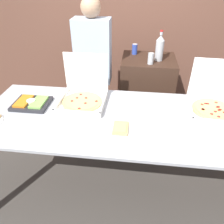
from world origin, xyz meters
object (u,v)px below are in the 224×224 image
object	(u,v)px
pizza_box_near_right	(83,95)
veggie_tray	(32,103)
pizza_box_near_left	(214,102)
soda_can_silver	(151,58)
soda_can_colored	(135,49)
soda_bottle	(160,48)
person_guest_cap	(94,74)
paper_plate_front_center	(121,129)

from	to	relation	value
pizza_box_near_right	veggie_tray	world-z (taller)	pizza_box_near_right
pizza_box_near_left	soda_can_silver	xyz separation A→B (m)	(-0.56, 0.61, 0.16)
soda_can_colored	soda_bottle	bearing A→B (deg)	-32.93
person_guest_cap	pizza_box_near_left	bearing A→B (deg)	153.66
pizza_box_near_right	pizza_box_near_left	bearing A→B (deg)	0.98
paper_plate_front_center	soda_can_colored	size ratio (longest dim) A/B	2.08
veggie_tray	soda_can_silver	world-z (taller)	soda_can_silver
soda_can_silver	soda_can_colored	distance (m)	0.36
paper_plate_front_center	soda_can_silver	xyz separation A→B (m)	(0.24, 1.01, 0.23)
veggie_tray	pizza_box_near_right	bearing A→B (deg)	14.45
pizza_box_near_left	paper_plate_front_center	distance (m)	0.90
pizza_box_near_left	soda_can_silver	distance (m)	0.84
soda_can_colored	person_guest_cap	world-z (taller)	person_guest_cap
person_guest_cap	paper_plate_front_center	bearing A→B (deg)	112.13
soda_bottle	pizza_box_near_left	bearing A→B (deg)	-57.91
pizza_box_near_left	paper_plate_front_center	bearing A→B (deg)	-150.22
pizza_box_near_left	person_guest_cap	world-z (taller)	person_guest_cap
soda_bottle	soda_can_silver	xyz separation A→B (m)	(-0.10, -0.13, -0.08)
pizza_box_near_right	soda_bottle	size ratio (longest dim) A/B	1.32
pizza_box_near_right	soda_bottle	xyz separation A→B (m)	(0.73, 0.74, 0.25)
pizza_box_near_right	person_guest_cap	world-z (taller)	person_guest_cap
veggie_tray	soda_bottle	distance (m)	1.51
soda_bottle	pizza_box_near_right	bearing A→B (deg)	-134.62
pizza_box_near_right	person_guest_cap	bearing A→B (deg)	92.14
soda_can_silver	person_guest_cap	distance (m)	0.69
paper_plate_front_center	person_guest_cap	distance (m)	1.07
pizza_box_near_right	paper_plate_front_center	xyz separation A→B (m)	(0.39, -0.39, -0.06)
soda_can_silver	soda_can_colored	xyz separation A→B (m)	(-0.19, 0.31, 0.00)
paper_plate_front_center	soda_can_colored	distance (m)	1.34
paper_plate_front_center	pizza_box_near_right	bearing A→B (deg)	134.75
soda_bottle	person_guest_cap	distance (m)	0.82
soda_can_colored	veggie_tray	bearing A→B (deg)	-131.29
veggie_tray	paper_plate_front_center	bearing A→B (deg)	-17.51
paper_plate_front_center	pizza_box_near_left	bearing A→B (deg)	26.41
pizza_box_near_right	soda_can_silver	bearing A→B (deg)	44.82
veggie_tray	soda_bottle	bearing A→B (deg)	35.62
pizza_box_near_left	veggie_tray	distance (m)	1.67
soda_can_silver	veggie_tray	bearing A→B (deg)	-146.41
soda_bottle	person_guest_cap	size ratio (longest dim) A/B	0.19
pizza_box_near_right	paper_plate_front_center	bearing A→B (deg)	-44.46
pizza_box_near_left	soda_can_colored	xyz separation A→B (m)	(-0.75, 0.92, 0.16)
pizza_box_near_right	soda_can_colored	world-z (taller)	pizza_box_near_right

